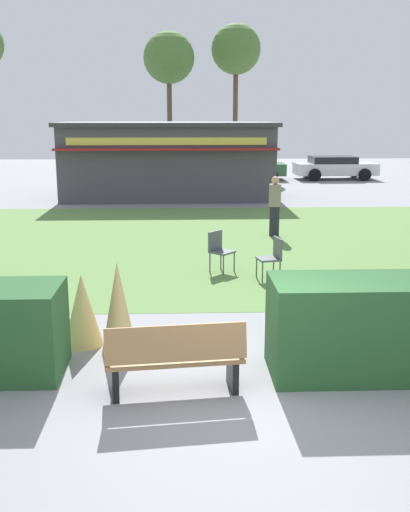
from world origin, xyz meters
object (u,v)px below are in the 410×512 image
at_px(person_strolling, 275,206).
at_px(tree_right_bg, 236,51).
at_px(cafe_chair_east, 219,248).
at_px(tree_left_bg, 169,59).
at_px(parked_car_east_slot, 334,167).
at_px(parked_car_center_slot, 243,167).
at_px(parked_car_west_slot, 137,168).
at_px(park_bench, 175,358).
at_px(food_kiosk, 168,160).
at_px(cafe_chair_west, 273,255).

height_order(person_strolling, tree_right_bg, tree_right_bg).
bearing_deg(tree_right_bg, person_strolling, -91.58).
distance_m(cafe_chair_east, tree_right_bg, 23.94).
bearing_deg(tree_left_bg, parked_car_east_slot, -19.13).
xyz_separation_m(parked_car_east_slot, tree_right_bg, (-4.90, 4.14, 6.20)).
relative_size(person_strolling, parked_car_center_slot, 0.40).
distance_m(cafe_chair_east, parked_car_east_slot, 20.18).
relative_size(cafe_chair_east, person_strolling, 0.53).
xyz_separation_m(parked_car_center_slot, parked_car_east_slot, (4.81, -0.00, 0.00)).
bearing_deg(parked_car_east_slot, parked_car_west_slot, 179.99).
bearing_deg(tree_right_bg, park_bench, -96.36).
bearing_deg(person_strolling, food_kiosk, -138.12).
bearing_deg(parked_car_west_slot, parked_car_east_slot, -0.01).
height_order(cafe_chair_west, person_strolling, person_strolling).
xyz_separation_m(parked_car_west_slot, parked_car_center_slot, (5.56, -0.00, 0.00)).
height_order(cafe_chair_west, parked_car_east_slot, parked_car_east_slot).
bearing_deg(park_bench, parked_car_center_slot, 82.38).
bearing_deg(tree_left_bg, person_strolling, -79.73).
bearing_deg(cafe_chair_east, tree_right_bg, 84.21).
distance_m(person_strolling, parked_car_center_slot, 14.97).
bearing_deg(park_bench, parked_car_east_slot, 71.85).
height_order(cafe_chair_east, tree_right_bg, tree_right_bg).
bearing_deg(parked_car_east_slot, person_strolling, -109.94).
xyz_separation_m(food_kiosk, parked_car_east_slot, (8.58, 6.77, -0.89)).
xyz_separation_m(cafe_chair_east, parked_car_east_slot, (7.23, 18.84, 0.12)).
xyz_separation_m(parked_car_west_slot, tree_left_bg, (1.69, 3.01, 5.65)).
bearing_deg(park_bench, tree_right_bg, 83.64).
bearing_deg(cafe_chair_west, park_bench, -110.59).
bearing_deg(parked_car_west_slot, food_kiosk, -75.22).
xyz_separation_m(cafe_chair_west, tree_right_bg, (1.26, 23.70, 6.32)).
distance_m(food_kiosk, parked_car_center_slot, 7.80).
distance_m(parked_car_center_slot, tree_left_bg, 7.48).
bearing_deg(cafe_chair_west, parked_car_west_slot, 102.15).
bearing_deg(parked_car_west_slot, tree_left_bg, 60.71).
relative_size(cafe_chair_west, cafe_chair_east, 1.00).
bearing_deg(park_bench, parked_car_west_slot, 95.16).
bearing_deg(tree_left_bg, parked_car_west_slot, -119.29).
height_order(parked_car_center_slot, tree_left_bg, tree_left_bg).
bearing_deg(cafe_chair_east, person_strolling, 65.04).
height_order(park_bench, person_strolling, person_strolling).
bearing_deg(parked_car_east_slot, food_kiosk, -141.73).
xyz_separation_m(cafe_chair_east, person_strolling, (1.80, 3.88, 0.33)).
xyz_separation_m(park_bench, parked_car_west_slot, (-2.24, 24.81, 0.16)).
distance_m(cafe_chair_west, parked_car_center_slot, 19.60).
bearing_deg(parked_car_east_slot, tree_left_bg, 160.87).
distance_m(person_strolling, tree_left_bg, 19.05).
distance_m(cafe_chair_west, tree_right_bg, 24.56).
distance_m(cafe_chair_east, parked_car_west_slot, 19.10).
xyz_separation_m(cafe_chair_west, parked_car_center_slot, (1.35, 19.56, 0.12)).
xyz_separation_m(park_bench, tree_left_bg, (-0.55, 27.82, 5.81)).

